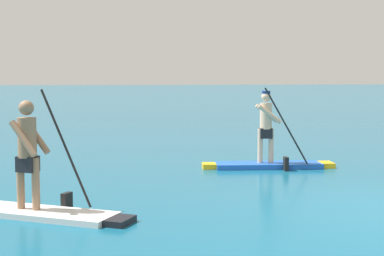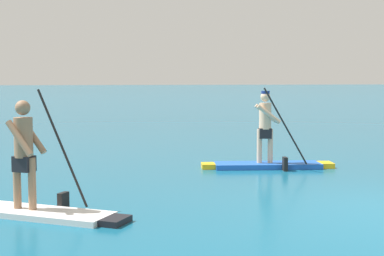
{
  "view_description": "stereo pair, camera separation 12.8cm",
  "coord_description": "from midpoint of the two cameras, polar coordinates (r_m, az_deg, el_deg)",
  "views": [
    {
      "loc": [
        -5.32,
        -6.76,
        1.9
      ],
      "look_at": [
        -1.43,
        6.93,
        0.7
      ],
      "focal_mm": 53.22,
      "sensor_mm": 36.0,
      "label": 1
    },
    {
      "loc": [
        -5.2,
        -6.79,
        1.9
      ],
      "look_at": [
        -1.43,
        6.93,
        0.7
      ],
      "focal_mm": 53.22,
      "sensor_mm": 36.0,
      "label": 2
    }
  ],
  "objects": [
    {
      "name": "paddleboarder_near_left",
      "position": [
        8.31,
        -15.24,
        -5.82
      ],
      "size": [
        2.51,
        2.01,
        1.83
      ],
      "rotation": [
        0.0,
        0.0,
        -0.64
      ],
      "color": "white",
      "rests_on": "ground"
    },
    {
      "name": "paddleboarder_mid_center",
      "position": [
        12.43,
        7.87,
        -2.35
      ],
      "size": [
        2.89,
        1.15,
        1.78
      ],
      "rotation": [
        0.0,
        0.0,
        -0.21
      ],
      "color": "blue",
      "rests_on": "ground"
    }
  ]
}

